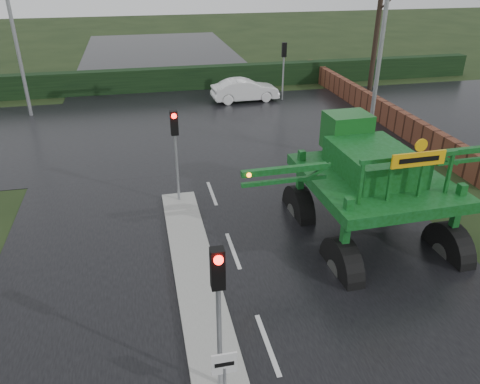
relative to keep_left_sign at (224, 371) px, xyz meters
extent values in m
plane|color=black|center=(1.30, 1.50, -1.06)|extent=(140.00, 140.00, 0.00)
cube|color=black|center=(1.30, 11.50, -1.05)|extent=(14.00, 80.00, 0.02)
cube|color=black|center=(1.30, 17.50, -1.05)|extent=(80.00, 12.00, 0.02)
cube|color=gray|center=(0.00, 4.50, -0.97)|extent=(1.20, 10.00, 0.16)
cube|color=black|center=(1.30, 25.50, -0.31)|extent=(44.00, 0.90, 1.50)
cube|color=#592D1E|center=(11.80, 17.50, -0.46)|extent=(0.40, 20.00, 1.20)
cube|color=silver|center=(0.00, 0.00, 0.19)|extent=(0.50, 0.04, 0.50)
cube|color=black|center=(0.00, -0.02, 0.19)|extent=(0.38, 0.01, 0.10)
cylinder|color=gray|center=(0.00, 0.50, 0.69)|extent=(0.10, 0.10, 3.50)
cube|color=black|center=(0.00, 0.50, 2.04)|extent=(0.26, 0.22, 0.85)
sphere|color=#FF0C07|center=(0.00, 0.37, 2.32)|extent=(0.18, 0.18, 0.18)
cylinder|color=gray|center=(0.00, 9.00, 0.69)|extent=(0.10, 0.10, 3.50)
cube|color=black|center=(0.00, 9.00, 2.04)|extent=(0.26, 0.22, 0.85)
sphere|color=#FF0C07|center=(0.00, 8.87, 2.32)|extent=(0.18, 0.18, 0.18)
cylinder|color=gray|center=(7.80, 21.50, 0.69)|extent=(0.10, 0.10, 3.50)
cube|color=black|center=(7.80, 21.50, 2.04)|extent=(0.26, 0.22, 0.85)
sphere|color=#FF0C07|center=(7.80, 21.63, 2.32)|extent=(0.18, 0.18, 0.18)
cylinder|color=gray|center=(9.80, 13.50, 3.94)|extent=(0.20, 0.20, 10.00)
cylinder|color=gray|center=(-7.20, 21.50, 3.94)|extent=(0.20, 0.20, 10.00)
cylinder|color=black|center=(14.30, 22.50, 3.94)|extent=(0.32, 0.32, 10.00)
cylinder|color=black|center=(2.35, 5.58, -0.08)|extent=(0.60, 1.98, 1.96)
cylinder|color=#595B56|center=(2.35, 5.58, -0.08)|extent=(0.60, 0.70, 0.69)
cube|color=#0C440E|center=(2.35, 5.58, 1.15)|extent=(0.22, 0.22, 2.26)
cylinder|color=black|center=(5.89, 5.68, -0.08)|extent=(0.60, 1.98, 1.96)
cylinder|color=#595B56|center=(5.89, 5.68, -0.08)|extent=(0.60, 0.70, 0.69)
cube|color=#0C440E|center=(5.89, 5.68, 1.15)|extent=(0.22, 0.22, 2.26)
cylinder|color=black|center=(2.46, 2.04, -0.08)|extent=(0.60, 1.98, 1.96)
cylinder|color=#595B56|center=(2.46, 2.04, -0.08)|extent=(0.60, 0.70, 0.69)
cube|color=#0C440E|center=(2.46, 2.04, 1.15)|extent=(0.22, 0.22, 2.26)
cylinder|color=black|center=(5.99, 2.15, -0.08)|extent=(0.60, 1.98, 1.96)
cylinder|color=#595B56|center=(5.99, 2.15, -0.08)|extent=(0.60, 0.70, 0.69)
cube|color=#0C440E|center=(5.99, 2.15, 1.15)|extent=(0.22, 0.22, 2.26)
cube|color=#0C440E|center=(4.17, 3.86, 1.79)|extent=(4.27, 4.84, 0.34)
cube|color=#0C440E|center=(4.17, 4.06, 2.33)|extent=(2.25, 3.01, 0.88)
cube|color=#14551B|center=(4.11, 6.02, 2.67)|extent=(1.51, 1.22, 1.28)
cube|color=#0C440E|center=(4.22, 2.29, 3.22)|extent=(2.95, 0.21, 0.12)
cube|color=#0C440E|center=(1.04, 3.38, 2.67)|extent=(2.56, 0.25, 0.18)
sphere|color=orange|center=(-0.03, 3.24, 2.67)|extent=(0.14, 0.14, 0.14)
cube|color=#0C440E|center=(7.33, 3.57, 2.67)|extent=(2.56, 0.25, 0.18)
cube|color=#E8A60C|center=(4.23, 1.90, 3.31)|extent=(1.57, 0.11, 0.39)
cube|color=black|center=(4.23, 1.90, 3.31)|extent=(1.18, 0.05, 0.14)
cylinder|color=#E8A60C|center=(4.23, 1.90, 3.71)|extent=(0.35, 0.05, 0.35)
imported|color=white|center=(5.43, 21.76, -1.06)|extent=(4.22, 1.65, 1.37)
camera|label=1|loc=(-1.10, -6.36, 7.11)|focal=35.00mm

